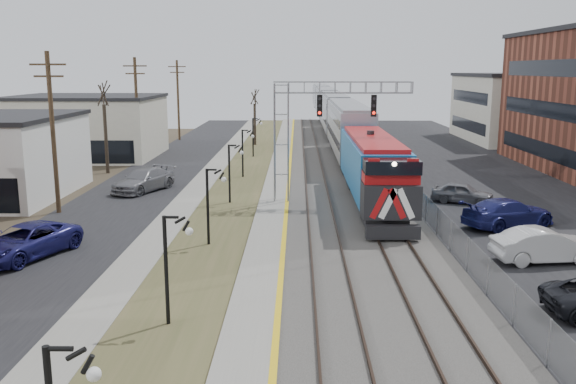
{
  "coord_description": "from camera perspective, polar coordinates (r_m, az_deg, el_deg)",
  "views": [
    {
      "loc": [
        0.58,
        -12.22,
        8.95
      ],
      "look_at": [
        0.08,
        19.08,
        2.6
      ],
      "focal_mm": 38.0,
      "sensor_mm": 36.0,
      "label": 1
    }
  ],
  "objects": [
    {
      "name": "utility_poles",
      "position": [
        40.35,
        -21.13,
        5.08
      ],
      "size": [
        0.28,
        80.28,
        10.0
      ],
      "color": "#4C3823",
      "rests_on": "ground"
    },
    {
      "name": "lampposts",
      "position": [
        31.62,
        -7.44,
        -1.33
      ],
      "size": [
        0.14,
        62.14,
        4.0
      ],
      "color": "black",
      "rests_on": "ground"
    },
    {
      "name": "track_near",
      "position": [
        48.03,
        2.59,
        1.05
      ],
      "size": [
        1.58,
        120.0,
        0.15
      ],
      "color": "#2D2119",
      "rests_on": "ballast_bed"
    },
    {
      "name": "grass_median",
      "position": [
        48.27,
        -4.55,
        0.78
      ],
      "size": [
        4.0,
        120.0,
        0.06
      ],
      "primitive_type": "cube",
      "color": "#424826",
      "rests_on": "ground"
    },
    {
      "name": "platform",
      "position": [
        48.06,
        -0.99,
        0.88
      ],
      "size": [
        2.0,
        120.0,
        0.24
      ],
      "primitive_type": "cube",
      "color": "gray",
      "rests_on": "ground"
    },
    {
      "name": "sidewalk",
      "position": [
        48.65,
        -8.07,
        0.8
      ],
      "size": [
        2.0,
        120.0,
        0.08
      ],
      "primitive_type": "cube",
      "color": "gray",
      "rests_on": "ground"
    },
    {
      "name": "train",
      "position": [
        86.61,
        4.2,
        7.46
      ],
      "size": [
        3.0,
        108.65,
        5.33
      ],
      "color": "#135EA0",
      "rests_on": "ground"
    },
    {
      "name": "track_far",
      "position": [
        48.26,
        6.75,
        1.03
      ],
      "size": [
        1.58,
        120.0,
        0.15
      ],
      "color": "#2D2119",
      "rests_on": "ballast_bed"
    },
    {
      "name": "car_street_b",
      "position": [
        46.29,
        -13.37,
        1.05
      ],
      "size": [
        4.44,
        6.14,
        1.65
      ],
      "primitive_type": "imported",
      "rotation": [
        0.0,
        0.0,
        -0.42
      ],
      "color": "slate",
      "rests_on": "ground"
    },
    {
      "name": "car_lot_d",
      "position": [
        37.06,
        19.89,
        -1.9
      ],
      "size": [
        6.08,
        4.45,
        1.64
      ],
      "primitive_type": "imported",
      "rotation": [
        0.0,
        0.0,
        2.0
      ],
      "color": "navy",
      "rests_on": "ground"
    },
    {
      "name": "car_lot_e",
      "position": [
        42.73,
        16.0,
        -0.12
      ],
      "size": [
        4.38,
        3.11,
        1.38
      ],
      "primitive_type": "imported",
      "rotation": [
        0.0,
        0.0,
        1.16
      ],
      "color": "slate",
      "rests_on": "ground"
    },
    {
      "name": "ballast_bed",
      "position": [
        48.16,
        4.96,
        0.84
      ],
      "size": [
        8.0,
        120.0,
        0.2
      ],
      "primitive_type": "cube",
      "color": "#595651",
      "rests_on": "ground"
    },
    {
      "name": "parking_lot",
      "position": [
        50.47,
        18.68,
        0.67
      ],
      "size": [
        16.0,
        120.0,
        0.04
      ],
      "primitive_type": "cube",
      "color": "black",
      "rests_on": "ground"
    },
    {
      "name": "signal_gantry",
      "position": [
        40.36,
        1.83,
        6.68
      ],
      "size": [
        9.0,
        1.07,
        8.15
      ],
      "color": "gray",
      "rests_on": "ground"
    },
    {
      "name": "fence",
      "position": [
        48.52,
        9.93,
        1.62
      ],
      "size": [
        0.04,
        120.0,
        1.6
      ],
      "primitive_type": "cube",
      "color": "gray",
      "rests_on": "ground"
    },
    {
      "name": "car_street_a",
      "position": [
        31.87,
        -23.38,
        -4.34
      ],
      "size": [
        4.52,
        6.24,
        1.58
      ],
      "primitive_type": "imported",
      "rotation": [
        0.0,
        0.0,
        -0.38
      ],
      "color": "navy",
      "rests_on": "ground"
    },
    {
      "name": "bare_trees",
      "position": [
        53.19,
        -13.56,
        4.4
      ],
      "size": [
        12.3,
        42.3,
        5.95
      ],
      "color": "#382D23",
      "rests_on": "ground"
    },
    {
      "name": "street_west",
      "position": [
        49.55,
        -13.22,
        0.78
      ],
      "size": [
        7.0,
        120.0,
        0.04
      ],
      "primitive_type": "cube",
      "color": "black",
      "rests_on": "ground"
    },
    {
      "name": "platform_edge",
      "position": [
        48.02,
        0.06,
        1.02
      ],
      "size": [
        0.24,
        120.0,
        0.01
      ],
      "primitive_type": "cube",
      "color": "gold",
      "rests_on": "platform"
    },
    {
      "name": "car_lot_b",
      "position": [
        31.0,
        22.91,
        -4.71
      ],
      "size": [
        5.01,
        2.21,
        1.6
      ],
      "primitive_type": "imported",
      "rotation": [
        0.0,
        0.0,
        1.68
      ],
      "color": "silver",
      "rests_on": "ground"
    }
  ]
}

